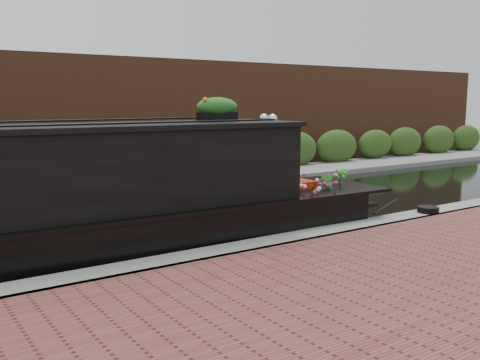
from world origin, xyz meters
TOP-DOWN VIEW (x-y plane):
  - ground at (0.00, 0.00)m, footprint 80.00×80.00m
  - near_bank_coping at (0.00, -3.30)m, footprint 40.00×0.60m
  - far_bank_path at (0.00, 4.20)m, footprint 40.00×2.40m
  - far_hedge at (0.00, 5.10)m, footprint 40.00×1.10m
  - far_brick_wall at (0.00, 7.20)m, footprint 40.00×1.00m
  - narrowboat at (-3.84, -1.79)m, footprint 12.07×2.59m
  - rope_fender at (2.53, -1.79)m, footprint 0.35×0.37m
  - coiled_mooring_rope at (3.30, -3.34)m, footprint 0.44×0.44m

SIDE VIEW (x-z plane):
  - ground at x=0.00m, z-range 0.00..0.00m
  - near_bank_coping at x=0.00m, z-range -0.25..0.25m
  - far_bank_path at x=0.00m, z-range -0.17..0.17m
  - far_hedge at x=0.00m, z-range -1.40..1.40m
  - far_brick_wall at x=0.00m, z-range -4.00..4.00m
  - rope_fender at x=2.53m, z-range 0.00..0.35m
  - coiled_mooring_rope at x=3.30m, z-range 0.25..0.37m
  - narrowboat at x=-3.84m, z-range -0.58..2.25m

